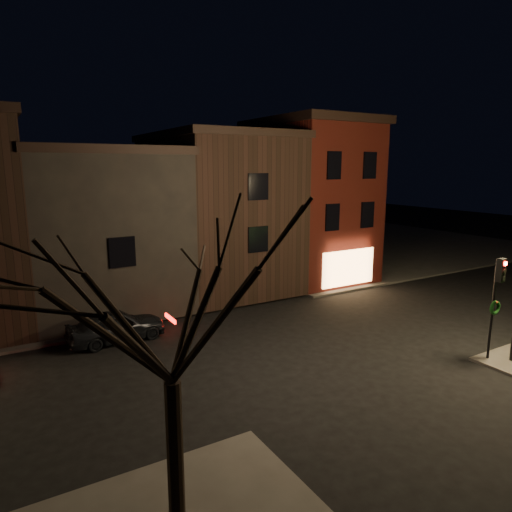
% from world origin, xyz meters
% --- Properties ---
extents(ground, '(120.00, 120.00, 0.00)m').
position_xyz_m(ground, '(0.00, 0.00, 0.00)').
color(ground, black).
rests_on(ground, ground).
extents(sidewalk_far_right, '(30.00, 30.00, 0.12)m').
position_xyz_m(sidewalk_far_right, '(20.00, 20.00, 0.06)').
color(sidewalk_far_right, '#2D2B28').
rests_on(sidewalk_far_right, ground).
extents(corner_building, '(6.50, 8.50, 10.50)m').
position_xyz_m(corner_building, '(8.00, 9.47, 5.40)').
color(corner_building, '#4F140E').
rests_on(corner_building, ground).
extents(row_building_a, '(7.30, 10.30, 9.40)m').
position_xyz_m(row_building_a, '(1.50, 10.50, 4.83)').
color(row_building_a, black).
rests_on(row_building_a, ground).
extents(row_building_b, '(7.80, 10.30, 8.40)m').
position_xyz_m(row_building_b, '(-5.75, 10.50, 4.33)').
color(row_building_b, black).
rests_on(row_building_b, ground).
extents(traffic_signal, '(0.58, 0.38, 4.05)m').
position_xyz_m(traffic_signal, '(5.60, -5.51, 2.81)').
color(traffic_signal, black).
rests_on(traffic_signal, sidewalk_near_right).
extents(bare_tree_left, '(5.60, 5.60, 7.50)m').
position_xyz_m(bare_tree_left, '(-8.00, -7.00, 5.43)').
color(bare_tree_left, black).
rests_on(bare_tree_left, sidewalk_near_left).
extents(parked_car_a, '(4.26, 1.94, 1.42)m').
position_xyz_m(parked_car_a, '(-6.50, 4.21, 0.71)').
color(parked_car_a, black).
rests_on(parked_car_a, ground).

